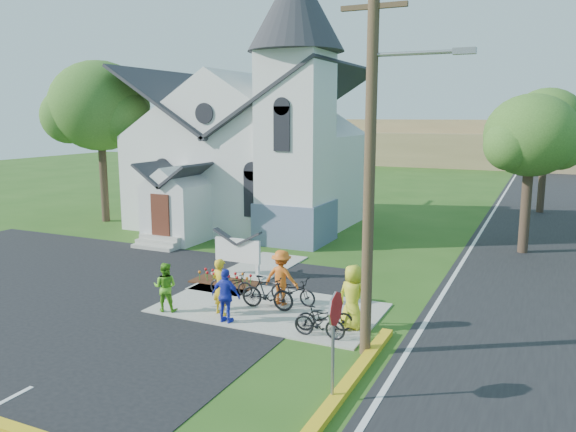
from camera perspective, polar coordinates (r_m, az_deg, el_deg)
The scene contains 23 objects.
ground at distance 18.49m, azimuth -6.84°, elevation -9.14°, with size 120.00×120.00×0.00m, color #295017.
parking_lot at distance 21.57m, azimuth -25.96°, elevation -7.27°, with size 20.00×16.00×0.02m, color black.
road at distance 30.42m, azimuth 25.76°, elevation -2.39°, with size 8.00×90.00×0.02m, color black.
sidewalk at distance 18.19m, azimuth -1.93°, elevation -9.32°, with size 7.00×4.00×0.05m, color gray.
church at distance 31.02m, azimuth -3.53°, elevation 8.58°, with size 12.35×12.00×13.00m.
church_sign at distance 21.42m, azimuth -5.14°, elevation -3.55°, with size 2.20×0.40×1.70m.
flower_bed at distance 20.94m, azimuth -6.33°, elevation -6.71°, with size 2.60×1.10×0.07m, color #3D1D10.
utility_pole at distance 13.87m, azimuth 8.61°, elevation 7.21°, with size 3.45×0.28×10.00m.
stop_sign at distance 12.06m, azimuth 4.78°, elevation -10.80°, with size 0.11×0.76×2.48m.
tree_lot_corner at distance 34.01m, azimuth -18.60°, elevation 10.51°, with size 5.60×5.60×9.15m.
tree_road_near at distance 26.82m, azimuth 23.46°, elevation 7.45°, with size 4.00×4.00×7.05m.
tree_road_mid at distance 38.80m, azimuth 24.81°, elevation 8.78°, with size 4.40×4.40×7.80m.
distant_hills at distance 71.48m, azimuth 20.25°, elevation 6.40°, with size 61.00×10.00×5.60m.
cyclist_0 at distance 17.42m, azimuth -6.85°, elevation -7.14°, with size 0.64×0.42×1.76m, color gold.
bike_0 at distance 19.30m, azimuth -5.79°, elevation -6.87°, with size 0.54×1.54×0.81m, color black.
cyclist_1 at distance 18.05m, azimuth -12.37°, elevation -7.05°, with size 0.75×0.59×1.55m, color #5AB121.
bike_1 at distance 17.86m, azimuth -2.11°, elevation -7.79°, with size 0.50×1.79×1.07m, color black.
cyclist_2 at distance 16.78m, azimuth -6.32°, elevation -8.05°, with size 0.95×0.40×1.63m, color #2532BD.
bike_2 at distance 18.37m, azimuth 0.50°, elevation -7.58°, with size 0.59×1.68×0.88m, color black.
cyclist_3 at distance 18.19m, azimuth -0.67°, elevation -6.26°, with size 1.16×0.67×1.80m, color #D75E17.
bike_3 at distance 15.71m, azimuth 3.22°, elevation -10.71°, with size 0.42×1.49×0.90m, color black.
cyclist_4 at distance 16.29m, azimuth 6.60°, elevation -8.16°, with size 0.92×0.60×1.88m, color yellow.
bike_4 at distance 16.20m, azimuth 3.73°, elevation -10.15°, with size 0.56×1.61×0.84m, color black.
Camera 1 is at (9.26, -14.80, 6.09)m, focal length 35.00 mm.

